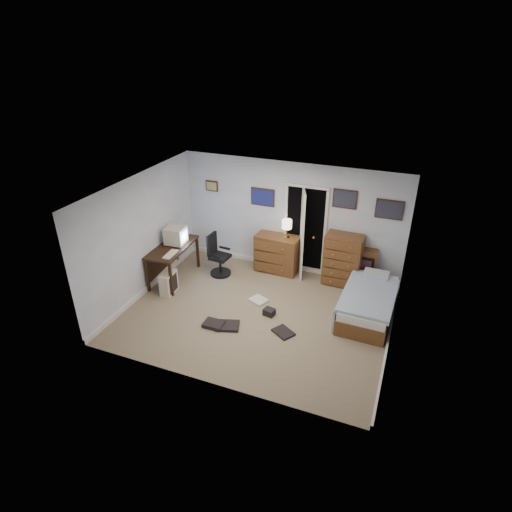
{
  "coord_description": "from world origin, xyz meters",
  "views": [
    {
      "loc": [
        2.51,
        -6.39,
        4.9
      ],
      "look_at": [
        -0.14,
        0.3,
        1.1
      ],
      "focal_mm": 30.0,
      "sensor_mm": 36.0,
      "label": 1
    }
  ],
  "objects_px": {
    "low_dresser": "(277,253)",
    "tall_dresser": "(343,260)",
    "computer_desk": "(169,253)",
    "bed": "(368,303)",
    "office_chair": "(218,259)"
  },
  "relations": [
    {
      "from": "low_dresser",
      "to": "tall_dresser",
      "type": "distance_m",
      "value": 1.49
    },
    {
      "from": "low_dresser",
      "to": "bed",
      "type": "height_order",
      "value": "low_dresser"
    },
    {
      "from": "low_dresser",
      "to": "tall_dresser",
      "type": "xyz_separation_m",
      "value": [
        1.48,
        -0.02,
        0.14
      ]
    },
    {
      "from": "computer_desk",
      "to": "tall_dresser",
      "type": "bearing_deg",
      "value": 14.5
    },
    {
      "from": "computer_desk",
      "to": "bed",
      "type": "relative_size",
      "value": 0.78
    },
    {
      "from": "office_chair",
      "to": "bed",
      "type": "relative_size",
      "value": 0.53
    },
    {
      "from": "bed",
      "to": "low_dresser",
      "type": "bearing_deg",
      "value": 156.81
    },
    {
      "from": "computer_desk",
      "to": "low_dresser",
      "type": "xyz_separation_m",
      "value": [
        2.09,
        1.2,
        -0.18
      ]
    },
    {
      "from": "office_chair",
      "to": "bed",
      "type": "height_order",
      "value": "office_chair"
    },
    {
      "from": "computer_desk",
      "to": "bed",
      "type": "xyz_separation_m",
      "value": [
        4.28,
        0.19,
        -0.34
      ]
    },
    {
      "from": "office_chair",
      "to": "low_dresser",
      "type": "relative_size",
      "value": 0.99
    },
    {
      "from": "computer_desk",
      "to": "office_chair",
      "type": "bearing_deg",
      "value": 27.94
    },
    {
      "from": "computer_desk",
      "to": "bed",
      "type": "height_order",
      "value": "computer_desk"
    },
    {
      "from": "office_chair",
      "to": "tall_dresser",
      "type": "distance_m",
      "value": 2.74
    },
    {
      "from": "tall_dresser",
      "to": "office_chair",
      "type": "bearing_deg",
      "value": -164.2
    }
  ]
}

